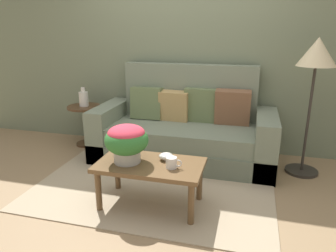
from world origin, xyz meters
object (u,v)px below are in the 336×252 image
Objects in this scene: snack_bowl at (166,156)px; table_vase at (84,98)px; side_table at (85,118)px; coffee_table at (150,169)px; floor_lamp at (316,63)px; coffee_mug at (172,163)px; couch at (184,131)px; potted_plant at (127,140)px.

table_vase is (-1.46, 1.17, 0.20)m from snack_bowl.
side_table is at bearing 141.38° from snack_bowl.
coffee_table is at bearing -43.40° from side_table.
table_vase is (-2.78, 0.18, -0.56)m from floor_lamp.
coffee_mug is (1.56, -1.32, 0.08)m from side_table.
couch is 1.63m from floor_lamp.
table_vase is at bearing 175.95° from couch.
couch is at bearing -4.05° from table_vase.
couch reaches higher than snack_bowl.
potted_plant is 1.51× the size of table_vase.
table_vase is (-1.14, 1.30, 0.03)m from potted_plant.
floor_lamp is 10.53× the size of coffee_mug.
coffee_table is 1.88m from table_vase.
couch is 5.56× the size of potted_plant.
table_vase is at bearing -37.37° from side_table.
couch is 1.18m from coffee_table.
floor_lamp reaches higher than potted_plant.
coffee_mug is at bearing -40.31° from table_vase.
couch reaches higher than table_vase.
side_table is at bearing 176.33° from floor_lamp.
couch is 2.28× the size of coffee_table.
potted_plant is at bearing -48.66° from table_vase.
coffee_table is 0.24m from coffee_mug.
table_vase is (-1.41, 0.10, 0.31)m from couch.
potted_plant is (-0.26, -1.20, 0.28)m from couch.
snack_bowl is at bearing -38.62° from table_vase.
potted_plant is 2.76× the size of coffee_mug.
coffee_table is 2.00m from floor_lamp.
couch is 15.33× the size of coffee_mug.
potted_plant is at bearing -173.24° from coffee_table.
couch is at bearing -4.14° from side_table.
coffee_table is at bearing -43.42° from table_vase.
side_table reaches higher than snack_bowl.
potted_plant reaches higher than snack_bowl.
floor_lamp is (1.43, 1.10, 0.86)m from coffee_table.
table_vase is (-1.35, 1.27, 0.30)m from coffee_table.
table_vase is (0.00, -0.00, 0.27)m from side_table.
side_table is 1.75m from potted_plant.
table_vase is at bearing 136.58° from coffee_table.
side_table is 2.17× the size of table_vase.
couch is 8.42× the size of table_vase.
snack_bowl is 0.50× the size of table_vase.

